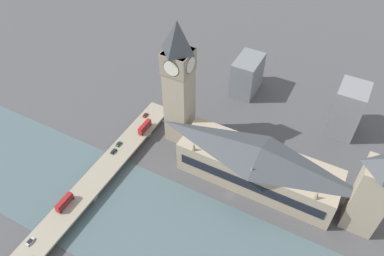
# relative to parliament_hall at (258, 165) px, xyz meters

# --- Properties ---
(ground_plane) EXTENTS (600.00, 600.00, 0.00)m
(ground_plane) POSITION_rel_parliament_hall_xyz_m (-15.03, 8.00, -13.09)
(ground_plane) COLOR #4C4C4F
(river_water) EXTENTS (57.93, 360.00, 0.30)m
(river_water) POSITION_rel_parliament_hall_xyz_m (-50.00, 8.00, -12.94)
(river_water) COLOR #4C6066
(river_water) RESTS_ON ground_plane
(parliament_hall) EXTENTS (24.52, 82.78, 26.38)m
(parliament_hall) POSITION_rel_parliament_hall_xyz_m (0.00, 0.00, 0.00)
(parliament_hall) COLOR tan
(parliament_hall) RESTS_ON ground_plane
(clock_tower) EXTENTS (14.46, 14.46, 76.38)m
(clock_tower) POSITION_rel_parliament_hall_xyz_m (10.82, 52.00, 27.89)
(clock_tower) COLOR tan
(clock_tower) RESTS_ON ground_plane
(victoria_tower) EXTENTS (14.84, 14.84, 51.39)m
(victoria_tower) POSITION_rel_parliament_hall_xyz_m (0.06, -52.81, 10.61)
(victoria_tower) COLOR tan
(victoria_tower) RESTS_ON ground_plane
(road_bridge) EXTENTS (147.87, 13.68, 5.19)m
(road_bridge) POSITION_rel_parliament_hall_xyz_m (-50.00, 73.45, -8.88)
(road_bridge) COLOR gray
(road_bridge) RESTS_ON ground_plane
(double_decker_bus_mid) EXTENTS (10.86, 2.54, 4.71)m
(double_decker_bus_mid) POSITION_rel_parliament_hall_xyz_m (0.76, 70.31, -5.28)
(double_decker_bus_mid) COLOR red
(double_decker_bus_mid) RESTS_ON road_bridge
(double_decker_bus_rear) EXTENTS (10.64, 2.61, 4.63)m
(double_decker_bus_rear) POSITION_rel_parliament_hall_xyz_m (-61.80, 76.21, -5.33)
(double_decker_bus_rear) COLOR red
(double_decker_bus_rear) RESTS_ON road_bridge
(car_northbound_lead) EXTENTS (4.46, 1.86, 1.35)m
(car_northbound_lead) POSITION_rel_parliament_hall_xyz_m (-84.64, 76.83, -7.22)
(car_northbound_lead) COLOR silver
(car_northbound_lead) RESTS_ON road_bridge
(car_northbound_mid) EXTENTS (3.96, 1.88, 1.31)m
(car_northbound_mid) POSITION_rel_parliament_hall_xyz_m (-16.35, 76.97, -7.23)
(car_northbound_mid) COLOR #2D5638
(car_northbound_mid) RESTS_ON road_bridge
(car_northbound_tail) EXTENTS (3.97, 1.78, 1.33)m
(car_northbound_tail) POSITION_rel_parliament_hall_xyz_m (-22.31, 76.19, -7.22)
(car_northbound_tail) COLOR black
(car_northbound_tail) RESTS_ON road_bridge
(car_southbound_mid) EXTENTS (4.06, 1.85, 1.30)m
(car_southbound_mid) POSITION_rel_parliament_hall_xyz_m (11.07, 76.82, -7.23)
(car_southbound_mid) COLOR maroon
(car_southbound_mid) RESTS_ON road_bridge
(city_block_west) EXTENTS (19.95, 16.04, 32.36)m
(city_block_west) POSITION_rel_parliament_hall_xyz_m (61.25, -31.67, 3.09)
(city_block_west) COLOR gray
(city_block_west) RESTS_ON ground_plane
(city_block_center) EXTENTS (23.89, 15.24, 25.07)m
(city_block_center) POSITION_rel_parliament_hall_xyz_m (69.80, 34.08, -0.55)
(city_block_center) COLOR slate
(city_block_center) RESTS_ON ground_plane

